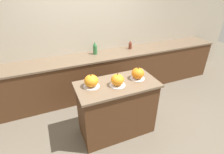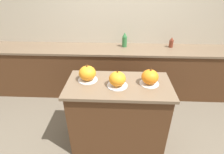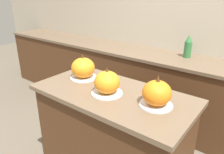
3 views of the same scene
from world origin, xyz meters
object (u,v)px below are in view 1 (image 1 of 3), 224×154
Objects in this scene: pumpkin_cake_center at (117,80)px; pumpkin_cake_right at (138,74)px; pumpkin_cake_left at (91,81)px; bottle_tall at (95,48)px; bottle_short at (130,45)px.

pumpkin_cake_right is at bearing 9.25° from pumpkin_cake_center.
pumpkin_cake_center is at bearing -170.75° from pumpkin_cake_right.
pumpkin_cake_left is 1.32m from bottle_tall.
bottle_tall is at bearing 101.54° from pumpkin_cake_right.
pumpkin_cake_center is at bearing -124.34° from bottle_short.
pumpkin_cake_center is 1.27× the size of bottle_short.
pumpkin_cake_right reaches higher than bottle_short.
bottle_short is (0.83, 0.01, -0.04)m from bottle_tall.
pumpkin_cake_left is at bearing 162.50° from pumpkin_cake_center.
bottle_tall reaches higher than pumpkin_cake_right.
bottle_tall is at bearing -179.29° from bottle_short.
bottle_tall is at bearing 85.65° from pumpkin_cake_center.
pumpkin_cake_center is at bearing -94.35° from bottle_tall.
pumpkin_cake_left is at bearing 175.91° from pumpkin_cake_right.
pumpkin_cake_center is 1.04× the size of pumpkin_cake_right.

